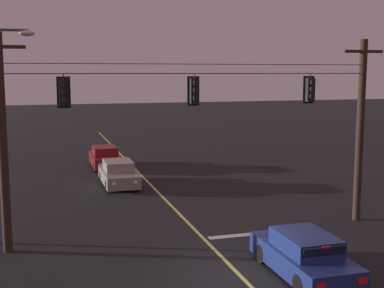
% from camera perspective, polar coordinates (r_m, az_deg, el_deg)
% --- Properties ---
extents(ground_plane, '(180.00, 180.00, 0.00)m').
position_cam_1_polar(ground_plane, '(16.73, 5.34, -14.30)').
color(ground_plane, black).
extents(lane_centre_stripe, '(0.14, 60.00, 0.01)m').
position_cam_1_polar(lane_centre_stripe, '(26.15, -3.11, -6.03)').
color(lane_centre_stripe, '#D1C64C').
rests_on(lane_centre_stripe, ground).
extents(stop_bar_paint, '(3.40, 0.36, 0.01)m').
position_cam_1_polar(stop_bar_paint, '(20.67, 6.41, -9.90)').
color(stop_bar_paint, silver).
rests_on(stop_bar_paint, ground).
extents(signal_span_assembly, '(16.02, 0.32, 7.67)m').
position_cam_1_polar(signal_span_assembly, '(19.72, 0.82, 1.15)').
color(signal_span_assembly, '#2D2116').
rests_on(signal_span_assembly, ground).
extents(traffic_light_leftmost, '(0.48, 0.41, 1.22)m').
position_cam_1_polar(traffic_light_leftmost, '(18.72, -14.01, 5.57)').
color(traffic_light_leftmost, black).
extents(traffic_light_left_inner, '(0.48, 0.41, 1.22)m').
position_cam_1_polar(traffic_light_left_inner, '(19.52, 0.28, 5.89)').
color(traffic_light_left_inner, black).
extents(traffic_light_centre, '(0.48, 0.41, 1.22)m').
position_cam_1_polar(traffic_light_centre, '(21.44, 12.97, 5.88)').
color(traffic_light_centre, black).
extents(car_waiting_near_lane, '(1.80, 4.33, 1.39)m').
position_cam_1_polar(car_waiting_near_lane, '(16.78, 12.28, -12.01)').
color(car_waiting_near_lane, navy).
rests_on(car_waiting_near_lane, ground).
extents(car_oncoming_lead, '(1.80, 4.42, 1.39)m').
position_cam_1_polar(car_oncoming_lead, '(29.25, -8.13, -3.30)').
color(car_oncoming_lead, gray).
rests_on(car_oncoming_lead, ground).
extents(car_oncoming_trailing, '(1.80, 4.42, 1.39)m').
position_cam_1_polar(car_oncoming_trailing, '(34.92, -9.59, -1.49)').
color(car_oncoming_trailing, maroon).
rests_on(car_oncoming_trailing, ground).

